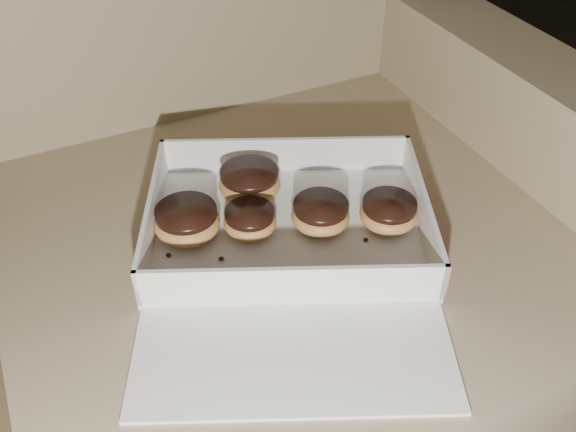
# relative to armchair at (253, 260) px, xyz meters

# --- Properties ---
(floor) EXTENTS (4.50, 4.50, 0.00)m
(floor) POSITION_rel_armchair_xyz_m (0.44, 0.08, -0.33)
(floor) COLOR black
(floor) RESTS_ON ground
(armchair) EXTENTS (1.00, 0.84, 1.04)m
(armchair) POSITION_rel_armchair_xyz_m (0.00, 0.00, 0.00)
(armchair) COLOR #847054
(armchair) RESTS_ON floor
(bakery_box) EXTENTS (0.50, 0.54, 0.06)m
(bakery_box) POSITION_rel_armchair_xyz_m (0.00, -0.14, 0.15)
(bakery_box) COLOR white
(bakery_box) RESTS_ON armchair
(donut_a) EXTENTS (0.09, 0.09, 0.04)m
(donut_a) POSITION_rel_armchair_xyz_m (-0.01, -0.02, 0.17)
(donut_a) COLOR #D98B4B
(donut_a) RESTS_ON bakery_box
(donut_b) EXTENTS (0.08, 0.08, 0.04)m
(donut_b) POSITION_rel_armchair_xyz_m (0.14, -0.16, 0.17)
(donut_b) COLOR #D98B4B
(donut_b) RESTS_ON bakery_box
(donut_c) EXTENTS (0.08, 0.08, 0.04)m
(donut_c) POSITION_rel_armchair_xyz_m (0.05, -0.12, 0.17)
(donut_c) COLOR #D98B4B
(donut_c) RESTS_ON bakery_box
(donut_d) EXTENTS (0.07, 0.07, 0.04)m
(donut_d) POSITION_rel_armchair_xyz_m (-0.04, -0.09, 0.17)
(donut_d) COLOR #D98B4B
(donut_d) RESTS_ON bakery_box
(donut_e) EXTENTS (0.09, 0.09, 0.04)m
(donut_e) POSITION_rel_armchair_xyz_m (-0.11, -0.06, 0.17)
(donut_e) COLOR #D98B4B
(donut_e) RESTS_ON bakery_box
(crumb_a) EXTENTS (0.01, 0.01, 0.00)m
(crumb_a) POSITION_rel_armchair_xyz_m (0.11, -0.26, 0.15)
(crumb_a) COLOR black
(crumb_a) RESTS_ON bakery_box
(crumb_b) EXTENTS (0.01, 0.01, 0.00)m
(crumb_b) POSITION_rel_armchair_xyz_m (0.09, -0.17, 0.15)
(crumb_b) COLOR black
(crumb_b) RESTS_ON bakery_box
(crumb_c) EXTENTS (0.01, 0.01, 0.00)m
(crumb_c) POSITION_rel_armchair_xyz_m (-0.09, -0.12, 0.15)
(crumb_c) COLOR black
(crumb_c) RESTS_ON bakery_box
(crumb_d) EXTENTS (0.01, 0.01, 0.00)m
(crumb_d) POSITION_rel_armchair_xyz_m (-0.15, -0.09, 0.15)
(crumb_d) COLOR black
(crumb_d) RESTS_ON bakery_box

